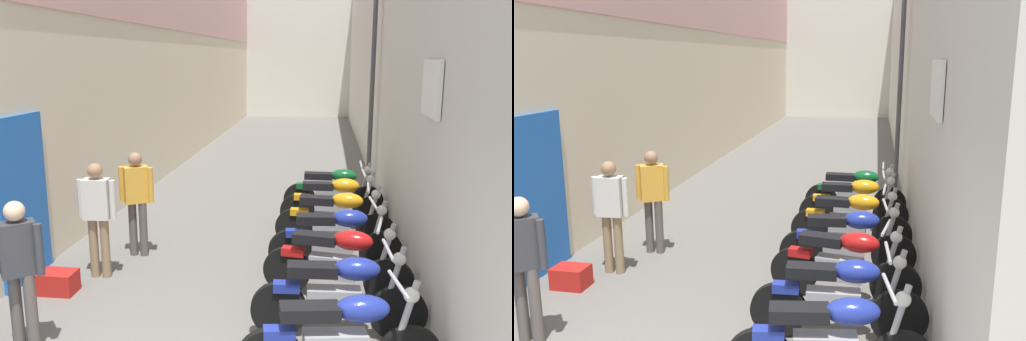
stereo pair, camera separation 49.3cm
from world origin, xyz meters
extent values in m
plane|color=#66635E|center=(0.00, 9.81, 0.00)|extent=(39.62, 39.62, 0.00)
cube|color=beige|center=(-2.72, 11.81, 3.21)|extent=(0.40, 23.62, 6.42)
cube|color=blue|center=(-2.50, 3.40, 1.10)|extent=(0.06, 1.10, 2.20)
cube|color=beige|center=(2.72, 11.81, 2.96)|extent=(0.40, 23.62, 5.92)
cube|color=white|center=(2.49, 3.00, 2.60)|extent=(0.04, 0.90, 0.60)
cube|color=beige|center=(0.00, 24.62, 3.36)|extent=(8.05, 2.00, 6.73)
ellipsoid|color=navy|center=(1.75, 1.49, 0.78)|extent=(0.52, 0.33, 0.24)
cube|color=black|center=(1.30, 1.41, 0.76)|extent=(0.55, 0.30, 0.12)
cylinder|color=#9E9EA3|center=(2.12, 1.55, 0.65)|extent=(0.25, 0.10, 0.77)
cylinder|color=#9E9EA3|center=(2.05, 1.54, 1.00)|extent=(0.13, 0.58, 0.04)
sphere|color=silver|center=(2.17, 1.55, 0.90)|extent=(0.14, 0.14, 0.14)
cube|color=navy|center=(1.04, 1.37, 0.56)|extent=(0.30, 0.18, 0.10)
cylinder|color=black|center=(2.20, 2.41, 0.30)|extent=(0.60, 0.12, 0.60)
cylinder|color=black|center=(0.95, 2.33, 0.30)|extent=(0.60, 0.12, 0.60)
cube|color=#9E9EA3|center=(1.52, 2.37, 0.42)|extent=(0.57, 0.23, 0.28)
ellipsoid|color=navy|center=(1.75, 2.38, 0.78)|extent=(0.49, 0.29, 0.24)
cube|color=black|center=(1.30, 2.35, 0.76)|extent=(0.53, 0.25, 0.12)
cylinder|color=#9E9EA3|center=(2.13, 2.40, 0.65)|extent=(0.25, 0.07, 0.77)
cylinder|color=#9E9EA3|center=(2.06, 2.40, 1.00)|extent=(0.07, 0.58, 0.04)
sphere|color=silver|center=(2.18, 2.40, 0.90)|extent=(0.14, 0.14, 0.14)
cube|color=navy|center=(1.03, 2.34, 0.56)|extent=(0.29, 0.16, 0.10)
cylinder|color=black|center=(2.19, 3.18, 0.30)|extent=(0.60, 0.18, 0.60)
cylinder|color=black|center=(0.96, 3.39, 0.30)|extent=(0.60, 0.18, 0.60)
cube|color=#9E9EA3|center=(1.53, 3.30, 0.42)|extent=(0.59, 0.29, 0.28)
ellipsoid|color=#AD1414|center=(1.75, 3.26, 0.78)|extent=(0.52, 0.34, 0.24)
cube|color=black|center=(1.30, 3.34, 0.76)|extent=(0.55, 0.31, 0.12)
cylinder|color=#9E9EA3|center=(2.12, 3.19, 0.65)|extent=(0.25, 0.10, 0.77)
cylinder|color=#9E9EA3|center=(2.05, 3.20, 1.00)|extent=(0.13, 0.58, 0.04)
sphere|color=silver|center=(2.17, 3.18, 0.90)|extent=(0.14, 0.14, 0.14)
cube|color=#AD1414|center=(1.04, 3.38, 0.56)|extent=(0.30, 0.19, 0.10)
cylinder|color=black|center=(2.20, 4.19, 0.30)|extent=(0.60, 0.13, 0.60)
cylinder|color=black|center=(0.95, 4.09, 0.30)|extent=(0.60, 0.13, 0.60)
cube|color=#9E9EA3|center=(1.52, 4.13, 0.42)|extent=(0.57, 0.24, 0.28)
ellipsoid|color=navy|center=(1.75, 4.15, 0.78)|extent=(0.50, 0.30, 0.24)
cube|color=black|center=(1.30, 4.11, 0.76)|extent=(0.54, 0.26, 0.12)
cylinder|color=#9E9EA3|center=(2.13, 4.18, 0.65)|extent=(0.25, 0.08, 0.77)
cylinder|color=#9E9EA3|center=(2.06, 4.18, 1.00)|extent=(0.08, 0.58, 0.04)
sphere|color=silver|center=(2.18, 4.19, 0.90)|extent=(0.14, 0.14, 0.14)
cube|color=navy|center=(1.03, 4.09, 0.56)|extent=(0.29, 0.16, 0.10)
cylinder|color=black|center=(2.20, 5.04, 0.30)|extent=(0.60, 0.12, 0.60)
cylinder|color=black|center=(0.95, 5.12, 0.30)|extent=(0.60, 0.12, 0.60)
cube|color=#9E9EA3|center=(1.52, 5.08, 0.42)|extent=(0.57, 0.24, 0.28)
ellipsoid|color=orange|center=(1.75, 5.07, 0.78)|extent=(0.50, 0.29, 0.24)
cube|color=black|center=(1.30, 5.10, 0.76)|extent=(0.53, 0.25, 0.12)
cylinder|color=#9E9EA3|center=(2.13, 5.04, 0.65)|extent=(0.25, 0.08, 0.77)
cylinder|color=#9E9EA3|center=(2.06, 5.05, 1.00)|extent=(0.07, 0.58, 0.04)
sphere|color=silver|center=(2.18, 5.04, 0.90)|extent=(0.14, 0.14, 0.14)
cube|color=orange|center=(1.03, 5.12, 0.56)|extent=(0.29, 0.16, 0.10)
cylinder|color=black|center=(2.20, 6.06, 0.30)|extent=(0.60, 0.09, 0.60)
cylinder|color=black|center=(0.95, 6.03, 0.30)|extent=(0.60, 0.09, 0.60)
cube|color=#9E9EA3|center=(1.52, 6.04, 0.42)|extent=(0.56, 0.21, 0.28)
ellipsoid|color=orange|center=(1.75, 6.05, 0.78)|extent=(0.49, 0.27, 0.24)
cube|color=black|center=(1.29, 6.04, 0.76)|extent=(0.53, 0.23, 0.12)
cylinder|color=#9E9EA3|center=(2.13, 6.06, 0.65)|extent=(0.25, 0.07, 0.77)
cylinder|color=#9E9EA3|center=(2.06, 6.06, 1.00)|extent=(0.05, 0.58, 0.04)
sphere|color=silver|center=(2.18, 6.06, 0.90)|extent=(0.14, 0.14, 0.14)
cube|color=orange|center=(1.03, 6.03, 0.56)|extent=(0.28, 0.15, 0.10)
cylinder|color=black|center=(2.20, 6.81, 0.30)|extent=(0.60, 0.09, 0.60)
cylinder|color=black|center=(0.95, 6.83, 0.30)|extent=(0.60, 0.09, 0.60)
cube|color=#9E9EA3|center=(1.52, 6.82, 0.42)|extent=(0.56, 0.21, 0.28)
ellipsoid|color=#0F5123|center=(1.75, 6.82, 0.78)|extent=(0.48, 0.27, 0.24)
cube|color=black|center=(1.29, 6.82, 0.76)|extent=(0.52, 0.23, 0.12)
cylinder|color=#9E9EA3|center=(2.13, 6.81, 0.65)|extent=(0.25, 0.06, 0.77)
cylinder|color=#9E9EA3|center=(2.06, 6.81, 1.00)|extent=(0.04, 0.58, 0.04)
sphere|color=silver|center=(2.18, 6.81, 0.90)|extent=(0.14, 0.14, 0.14)
cube|color=#0F5123|center=(1.03, 6.83, 0.56)|extent=(0.28, 0.14, 0.10)
cylinder|color=#564C47|center=(-1.64, 1.71, 0.41)|extent=(0.12, 0.12, 0.82)
cylinder|color=#564C47|center=(-1.48, 1.71, 0.41)|extent=(0.12, 0.12, 0.82)
cube|color=#333338|center=(-1.56, 1.71, 1.09)|extent=(0.39, 0.37, 0.54)
sphere|color=#DBB28E|center=(-1.56, 1.71, 1.47)|extent=(0.20, 0.20, 0.20)
cylinder|color=#333338|center=(-1.34, 1.71, 1.09)|extent=(0.08, 0.08, 0.52)
cylinder|color=#8C7251|center=(-1.65, 3.58, 0.41)|extent=(0.12, 0.12, 0.82)
cylinder|color=#8C7251|center=(-1.49, 3.58, 0.41)|extent=(0.12, 0.12, 0.82)
cube|color=beige|center=(-1.57, 3.58, 1.09)|extent=(0.36, 0.23, 0.54)
sphere|color=#997051|center=(-1.57, 3.58, 1.47)|extent=(0.20, 0.20, 0.20)
cylinder|color=beige|center=(-1.79, 3.58, 1.09)|extent=(0.08, 0.08, 0.52)
cylinder|color=beige|center=(-1.35, 3.58, 1.09)|extent=(0.08, 0.08, 0.52)
cylinder|color=#564C47|center=(-1.42, 4.42, 0.41)|extent=(0.12, 0.12, 0.82)
cylinder|color=#564C47|center=(-1.26, 4.42, 0.41)|extent=(0.12, 0.12, 0.82)
cube|color=gold|center=(-1.34, 4.42, 1.09)|extent=(0.39, 0.34, 0.54)
sphere|color=#997051|center=(-1.34, 4.42, 1.47)|extent=(0.20, 0.20, 0.20)
cylinder|color=gold|center=(-1.56, 4.42, 1.09)|extent=(0.08, 0.08, 0.52)
cylinder|color=gold|center=(-1.12, 4.42, 1.09)|extent=(0.08, 0.08, 0.52)
cube|color=red|center=(-1.90, 3.03, 0.14)|extent=(0.44, 0.32, 0.28)
cylinder|color=#47474C|center=(2.37, 8.93, 2.16)|extent=(0.10, 0.10, 4.33)
camera|label=1|loc=(1.38, -2.87, 2.93)|focal=37.38mm
camera|label=2|loc=(1.87, -2.79, 2.93)|focal=37.38mm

